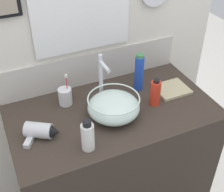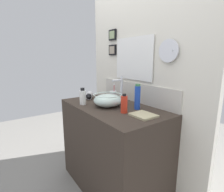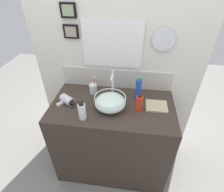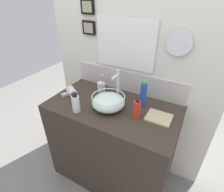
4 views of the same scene
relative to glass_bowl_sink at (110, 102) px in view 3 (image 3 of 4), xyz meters
name	(u,v)px [view 3 (image 3 of 4)]	position (x,y,z in m)	size (l,w,h in m)	color
ground_plane	(112,162)	(0.01, 0.04, -0.97)	(6.00, 6.00, 0.00)	gray
vanity_counter	(112,137)	(0.01, 0.04, -0.52)	(1.14, 0.62, 0.91)	#382D26
back_panel	(117,58)	(0.01, 0.39, 0.25)	(1.67, 0.10, 2.44)	silver
glass_bowl_sink	(110,102)	(0.00, 0.00, 0.00)	(0.28, 0.28, 0.12)	silver
faucet	(113,83)	(0.00, 0.16, 0.10)	(0.02, 0.12, 0.29)	silver
hair_drier	(68,101)	(-0.39, 0.00, -0.03)	(0.20, 0.15, 0.08)	silver
toothbrush_cup	(93,89)	(-0.20, 0.21, -0.01)	(0.08, 0.08, 0.19)	silver
soap_dispenser	(138,89)	(0.24, 0.17, 0.05)	(0.05, 0.05, 0.24)	blue
spray_bottle	(82,111)	(-0.21, -0.17, 0.01)	(0.06, 0.06, 0.17)	white
lotion_bottle	(139,103)	(0.25, 0.00, 0.01)	(0.06, 0.06, 0.17)	red
hand_towel	(156,106)	(0.42, 0.07, -0.06)	(0.19, 0.17, 0.02)	tan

